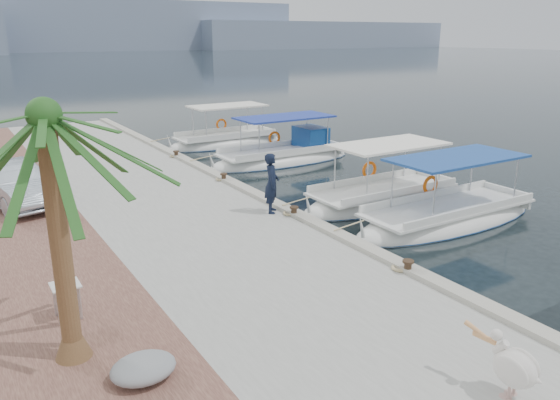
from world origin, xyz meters
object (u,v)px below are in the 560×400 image
object	(u,v)px
fishing_caique_e	(226,143)
pelican	(513,366)
fishing_caique_b	(448,219)
fisherman	(272,183)
fishing_caique_d	(283,158)
date_palm	(44,118)
parked_car	(12,184)
fishing_caique_c	(382,200)

from	to	relation	value
fishing_caique_e	pelican	distance (m)	23.87
fishing_caique_b	fisherman	xyz separation A→B (m)	(-5.14, 2.75, 1.34)
fishing_caique_d	pelican	xyz separation A→B (m)	(-6.84, -17.73, 0.84)
date_palm	fisherman	bearing A→B (deg)	35.78
fisherman	date_palm	distance (m)	9.50
fishing_caique_b	parked_car	size ratio (longest dim) A/B	1.75
fisherman	parked_car	bearing A→B (deg)	86.15
fishing_caique_c	fishing_caique_d	distance (m)	7.72
fishing_caique_e	date_palm	xyz separation A→B (m)	(-11.98, -18.22, 4.64)
parked_car	fishing_caique_b	bearing A→B (deg)	-47.14
fishing_caique_c	parked_car	distance (m)	12.87
fishing_caique_b	pelican	world-z (taller)	fishing_caique_b
fisherman	parked_car	distance (m)	8.69
fishing_caique_b	fishing_caique_e	distance (m)	15.77
fishing_caique_c	parked_car	bearing A→B (deg)	156.20
fishing_caique_b	fishing_caique_d	world-z (taller)	same
fishing_caique_e	fishing_caique_d	bearing A→B (deg)	-84.39
fishing_caique_b	date_palm	size ratio (longest dim) A/B	1.47
fishing_caique_c	fisherman	world-z (taller)	fisherman
fisherman	parked_car	world-z (taller)	fisherman
fishing_caique_d	fisherman	world-z (taller)	fisherman
fishing_caique_b	fishing_caique_c	world-z (taller)	same
fishing_caique_b	fishing_caique_e	world-z (taller)	same
fishing_caique_e	fisherman	size ratio (longest dim) A/B	3.57
date_palm	fishing_caique_e	bearing A→B (deg)	56.67
fisherman	fishing_caique_e	bearing A→B (deg)	12.93
fishing_caique_c	fishing_caique_e	size ratio (longest dim) A/B	1.01
fishing_caique_c	fishing_caique_b	bearing A→B (deg)	-82.78
date_palm	parked_car	size ratio (longest dim) A/B	1.19
fishing_caique_c	fishing_caique_e	distance (m)	12.97
fishing_caique_d	date_palm	size ratio (longest dim) A/B	1.48
fishing_caique_b	date_palm	world-z (taller)	date_palm
fisherman	date_palm	size ratio (longest dim) A/B	0.37
parked_car	fishing_caique_c	bearing A→B (deg)	-37.55
fisherman	pelican	bearing A→B (deg)	-155.97
fishing_caique_b	pelican	distance (m)	9.91
pelican	date_palm	size ratio (longest dim) A/B	0.26
fishing_caique_d	pelican	world-z (taller)	fishing_caique_d
fishing_caique_d	fisherman	bearing A→B (deg)	-124.26
fishing_caique_c	date_palm	distance (m)	13.90
fisherman	parked_car	xyz separation A→B (m)	(-6.95, 5.21, -0.24)
fishing_caique_d	date_palm	distance (m)	18.57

